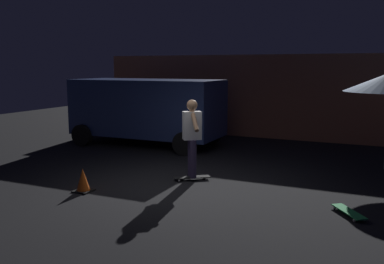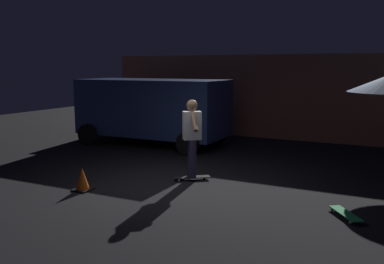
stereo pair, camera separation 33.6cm
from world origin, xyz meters
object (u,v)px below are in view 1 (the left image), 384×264
parked_van (147,108)px  traffic_cone (83,181)px  skateboard_spare (349,212)px  skateboard_ridden (192,177)px  skater (192,133)px

parked_van → traffic_cone: bearing=-73.5°
skateboard_spare → skateboard_ridden: bearing=164.8°
parked_van → skater: bearing=-46.6°
skateboard_ridden → traffic_cone: 2.30m
skateboard_ridden → skateboard_spare: 3.39m
skateboard_spare → skater: bearing=164.8°
skateboard_ridden → skateboard_spare: same height
skateboard_spare → traffic_cone: 4.91m
skateboard_ridden → parked_van: bearing=133.4°
parked_van → skateboard_ridden: (3.02, -3.18, -1.11)m
skateboard_ridden → skateboard_spare: bearing=-15.2°
skateboard_ridden → traffic_cone: bearing=-133.3°
skateboard_ridden → skater: size_ratio=0.44×
skateboard_spare → traffic_cone: size_ratio=1.63×
skateboard_spare → parked_van: bearing=147.1°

